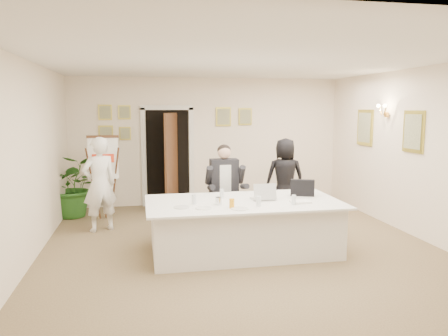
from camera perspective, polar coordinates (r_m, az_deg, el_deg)
The scene contains 28 objects.
floor at distance 6.66m, azimuth 2.64°, elevation -10.90°, with size 7.00×7.00×0.00m, color brown.
ceiling at distance 6.34m, azimuth 2.80°, elevation 13.82°, with size 6.00×7.00×0.02m, color white.
wall_back at distance 9.77m, azimuth -2.12°, elevation 3.49°, with size 6.00×0.10×2.80m, color white.
wall_front at distance 3.11m, azimuth 18.17°, elevation -6.26°, with size 6.00×0.10×2.80m, color white.
wall_left at distance 6.36m, azimuth -24.59°, elevation 0.46°, with size 0.10×7.00×2.80m, color white.
wall_right at distance 7.63m, azimuth 25.19°, elevation 1.54°, with size 0.10×7.00×2.80m, color white.
doorway at distance 9.53m, azimuth -7.20°, elevation 1.17°, with size 1.14×0.86×2.20m.
pictures_back_wall at distance 9.63m, azimuth -6.85°, elevation 6.06°, with size 3.40×0.06×0.80m, color gold, non-canonical shape.
pictures_right_wall at distance 8.59m, azimuth 20.45°, elevation 4.75°, with size 0.06×2.20×0.80m, color gold, non-canonical shape.
wall_sconce at distance 8.54m, azimuth 20.16°, elevation 7.10°, with size 0.20×0.30×0.24m, color gold, non-canonical shape.
conference_table at distance 6.56m, azimuth 2.54°, elevation -7.60°, with size 2.85×1.52×0.78m.
seated_man at distance 7.60m, azimuth 0.08°, elevation -2.56°, with size 0.66×0.70×1.53m, color black, non-canonical shape.
flip_chart at distance 8.67m, azimuth -15.36°, elevation -1.74°, with size 0.55×0.36×1.59m.
standing_man at distance 7.87m, azimuth -15.95°, elevation -2.07°, with size 0.60×0.39×1.65m, color white.
standing_woman at distance 8.70m, azimuth 7.95°, elevation -1.23°, with size 0.76×0.50×1.56m, color black.
potted_palm at distance 9.10m, azimuth -19.05°, elevation -2.22°, with size 1.11×0.96×1.24m, color #276020.
laptop at distance 6.59m, azimuth 5.08°, elevation -2.90°, with size 0.34×0.36×0.28m, color #B7BABC, non-canonical shape.
laptop_bag at distance 6.92m, azimuth 10.20°, elevation -2.56°, with size 0.37×0.10×0.26m, color black.
paper_stack at distance 6.44m, azimuth 9.96°, elevation -4.37°, with size 0.28×0.20×0.03m, color white.
plate_left at distance 6.06m, azimuth -5.55°, elevation -5.12°, with size 0.22×0.22×0.01m, color white.
plate_mid at distance 5.99m, azimuth -2.69°, elevation -5.25°, with size 0.22×0.22×0.01m, color white.
plate_near at distance 5.95m, azimuth 2.06°, elevation -5.34°, with size 0.24×0.24×0.01m, color white.
glass_a at distance 6.26m, azimuth -3.95°, elevation -4.11°, with size 0.07×0.07×0.14m, color silver.
glass_b at distance 6.15m, azimuth 4.54°, elevation -4.33°, with size 0.07×0.07×0.14m, color silver.
glass_c at distance 6.29m, azimuth 9.10°, elevation -4.13°, with size 0.06×0.06×0.14m, color silver.
glass_d at distance 6.66m, azimuth -0.29°, elevation -3.36°, with size 0.06×0.06×0.14m, color silver.
oj_glass at distance 6.00m, azimuth 1.03°, elevation -4.65°, with size 0.07×0.07×0.13m, color orange.
steel_jug at distance 6.20m, azimuth -0.72°, elevation -4.34°, with size 0.09×0.09×0.11m, color silver.
Camera 1 is at (-1.49, -6.13, 2.13)m, focal length 35.00 mm.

